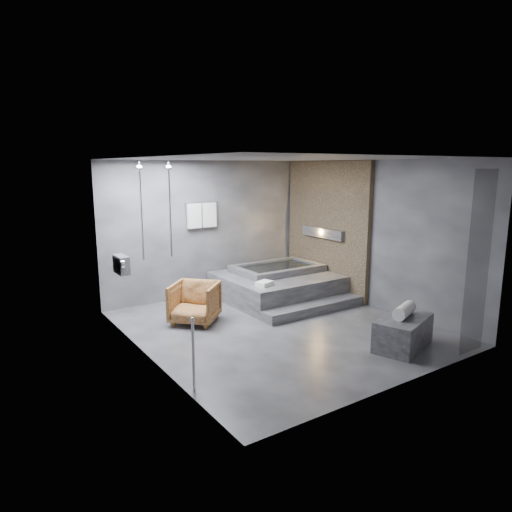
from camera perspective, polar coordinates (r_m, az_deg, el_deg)
room at (r=7.83m, az=4.12°, el=4.16°), size 5.00×5.04×2.82m
tub_deck at (r=9.44m, az=2.64°, el=-3.77°), size 2.20×2.00×0.50m
tub_step at (r=8.61m, az=7.32°, el=-6.45°), size 2.20×0.36×0.18m
concrete_bench at (r=7.27m, az=17.91°, el=-9.07°), size 1.17×0.87×0.47m
driftwood_chair at (r=8.02m, az=-7.68°, el=-5.80°), size 1.09×1.09×0.71m
rolled_towel at (r=7.20m, az=18.05°, el=-6.50°), size 0.57×0.37×0.19m
deck_towel at (r=8.49m, az=1.06°, el=-3.45°), size 0.36×0.31×0.08m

